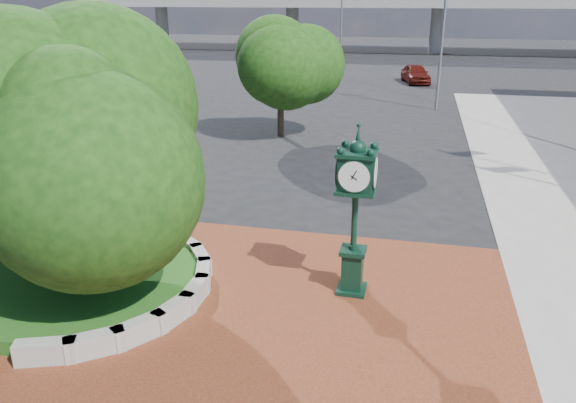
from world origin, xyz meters
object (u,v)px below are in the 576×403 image
at_px(parked_car, 416,74).
at_px(street_lamp_near, 448,19).
at_px(street_lamp_far, 344,15).
at_px(post_clock, 355,205).

relative_size(parked_car, street_lamp_near, 0.48).
bearing_deg(parked_car, street_lamp_near, -95.57).
bearing_deg(street_lamp_near, parked_car, 98.39).
bearing_deg(street_lamp_far, street_lamp_near, -60.30).
relative_size(post_clock, street_lamp_near, 0.44).
xyz_separation_m(parked_car, street_lamp_far, (-6.97, 2.87, 4.78)).
relative_size(post_clock, street_lamp_far, 0.46).
xyz_separation_m(parked_car, street_lamp_near, (1.86, -12.61, 5.07)).
height_order(parked_car, street_lamp_near, street_lamp_near).
xyz_separation_m(street_lamp_near, street_lamp_far, (-8.83, 15.48, -0.29)).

